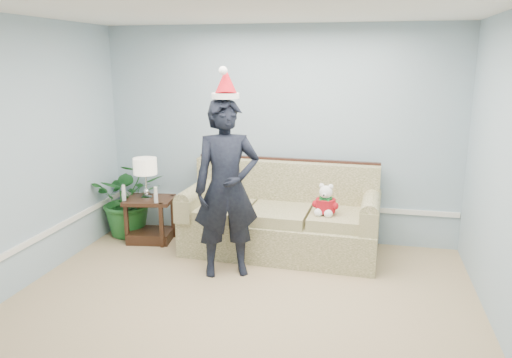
{
  "coord_description": "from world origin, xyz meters",
  "views": [
    {
      "loc": [
        1.11,
        -3.65,
        2.29
      ],
      "look_at": [
        -0.07,
        1.55,
        1.0
      ],
      "focal_mm": 35.0,
      "sensor_mm": 36.0,
      "label": 1
    }
  ],
  "objects_px": {
    "side_table": "(150,224)",
    "sofa": "(281,220)",
    "houseplant": "(130,198)",
    "man": "(227,189)",
    "table_lamp": "(145,168)",
    "teddy_bear": "(326,204)"
  },
  "relations": [
    {
      "from": "man",
      "to": "side_table",
      "type": "bearing_deg",
      "value": 126.64
    },
    {
      "from": "table_lamp",
      "to": "houseplant",
      "type": "bearing_deg",
      "value": 150.91
    },
    {
      "from": "sofa",
      "to": "teddy_bear",
      "type": "relative_size",
      "value": 6.41
    },
    {
      "from": "sofa",
      "to": "table_lamp",
      "type": "relative_size",
      "value": 4.47
    },
    {
      "from": "side_table",
      "to": "table_lamp",
      "type": "xyz_separation_m",
      "value": [
        -0.02,
        -0.02,
        0.74
      ]
    },
    {
      "from": "sofa",
      "to": "houseplant",
      "type": "xyz_separation_m",
      "value": [
        -2.05,
        0.12,
        0.12
      ]
    },
    {
      "from": "sofa",
      "to": "table_lamp",
      "type": "distance_m",
      "value": 1.81
    },
    {
      "from": "man",
      "to": "teddy_bear",
      "type": "xyz_separation_m",
      "value": [
        1.0,
        0.55,
        -0.26
      ]
    },
    {
      "from": "sofa",
      "to": "table_lamp",
      "type": "xyz_separation_m",
      "value": [
        -1.71,
        -0.07,
        0.58
      ]
    },
    {
      "from": "houseplant",
      "to": "teddy_bear",
      "type": "xyz_separation_m",
      "value": [
        2.59,
        -0.35,
        0.19
      ]
    },
    {
      "from": "side_table",
      "to": "man",
      "type": "bearing_deg",
      "value": -30.77
    },
    {
      "from": "side_table",
      "to": "sofa",
      "type": "bearing_deg",
      "value": 1.57
    },
    {
      "from": "man",
      "to": "houseplant",
      "type": "bearing_deg",
      "value": 127.97
    },
    {
      "from": "sofa",
      "to": "side_table",
      "type": "bearing_deg",
      "value": -176.07
    },
    {
      "from": "table_lamp",
      "to": "man",
      "type": "relative_size",
      "value": 0.27
    },
    {
      "from": "table_lamp",
      "to": "man",
      "type": "xyz_separation_m",
      "value": [
        1.26,
        -0.71,
        -0.01
      ]
    },
    {
      "from": "houseplant",
      "to": "teddy_bear",
      "type": "height_order",
      "value": "houseplant"
    },
    {
      "from": "side_table",
      "to": "table_lamp",
      "type": "height_order",
      "value": "table_lamp"
    },
    {
      "from": "houseplant",
      "to": "man",
      "type": "bearing_deg",
      "value": -29.44
    },
    {
      "from": "houseplant",
      "to": "man",
      "type": "height_order",
      "value": "man"
    },
    {
      "from": "man",
      "to": "teddy_bear",
      "type": "height_order",
      "value": "man"
    },
    {
      "from": "table_lamp",
      "to": "man",
      "type": "bearing_deg",
      "value": -29.53
    }
  ]
}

